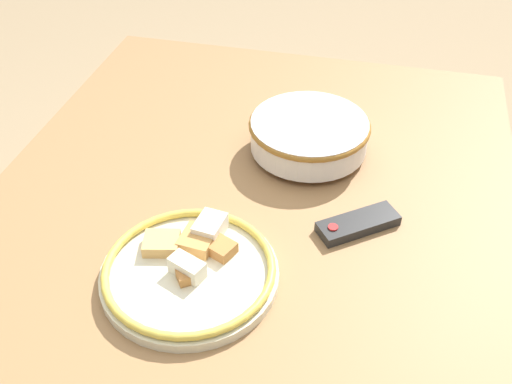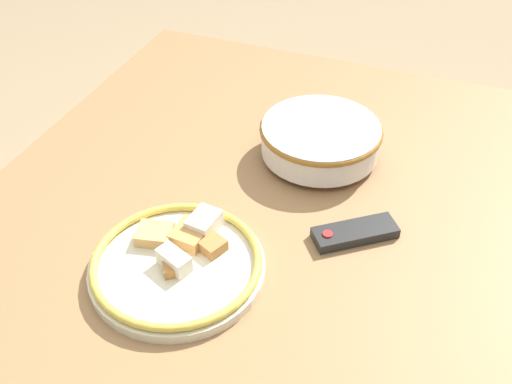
{
  "view_description": "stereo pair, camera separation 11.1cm",
  "coord_description": "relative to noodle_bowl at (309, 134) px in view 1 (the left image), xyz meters",
  "views": [
    {
      "loc": [
        0.86,
        0.22,
        1.48
      ],
      "look_at": [
        0.03,
        0.02,
        0.76
      ],
      "focal_mm": 42.0,
      "sensor_mm": 36.0,
      "label": 1
    },
    {
      "loc": [
        0.83,
        0.32,
        1.48
      ],
      "look_at": [
        0.03,
        0.02,
        0.76
      ],
      "focal_mm": 42.0,
      "sensor_mm": 36.0,
      "label": 2
    }
  ],
  "objects": [
    {
      "name": "dining_table",
      "position": [
        0.17,
        -0.08,
        -0.13
      ],
      "size": [
        1.21,
        1.03,
        0.72
      ],
      "color": "olive",
      "rests_on": "ground_plane"
    },
    {
      "name": "noodle_bowl",
      "position": [
        0.0,
        0.0,
        0.0
      ],
      "size": [
        0.25,
        0.25,
        0.08
      ],
      "color": "silver",
      "rests_on": "dining_table"
    },
    {
      "name": "food_plate",
      "position": [
        0.39,
        -0.13,
        -0.03
      ],
      "size": [
        0.3,
        0.3,
        0.05
      ],
      "color": "beige",
      "rests_on": "dining_table"
    },
    {
      "name": "tv_remote",
      "position": [
        0.21,
        0.13,
        -0.04
      ],
      "size": [
        0.13,
        0.15,
        0.02
      ],
      "rotation": [
        0.0,
        0.0,
        3.79
      ],
      "color": "black",
      "rests_on": "dining_table"
    }
  ]
}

